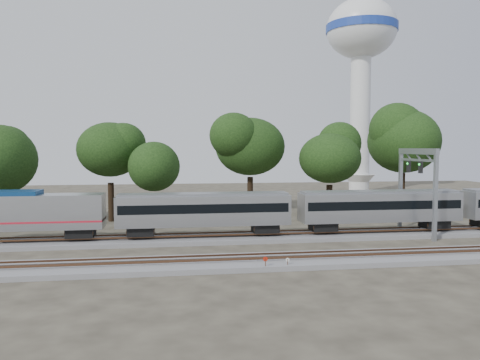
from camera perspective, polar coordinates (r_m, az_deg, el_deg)
The scene contains 13 objects.
ground at distance 40.99m, azimuth -6.65°, elevation -9.08°, with size 160.00×160.00×0.00m, color #383328.
track_far at distance 46.81m, azimuth -6.86°, elevation -7.18°, with size 160.00×5.00×0.73m.
track_near at distance 37.05m, azimuth -6.47°, elevation -10.17°, with size 160.00×5.00×0.73m.
switch_stand_red at distance 35.44m, azimuth 3.12°, elevation -9.96°, with size 0.36×0.08×1.12m.
switch_stand_white at distance 36.05m, azimuth 5.83°, elevation -9.93°, with size 0.29×0.05×0.92m.
switch_lever at distance 36.14m, azimuth 2.05°, elevation -10.60°, with size 0.50×0.30×0.30m, color #512D19.
water_tower at distance 98.10m, azimuth 14.56°, elevation 15.09°, with size 13.82×13.82×38.25m.
signal_gantry at distance 52.58m, azimuth 20.76°, elevation 0.91°, with size 0.64×7.52×9.15m.
tree_3 at distance 60.45m, azimuth -15.55°, elevation 3.57°, with size 9.13×9.13×12.87m.
tree_4 at distance 55.76m, azimuth -10.44°, elevation 1.60°, with size 7.13×7.13×10.05m.
tree_5 at distance 66.50m, azimuth 1.25°, elevation 4.08°, with size 9.52×9.52×13.42m.
tree_6 at distance 63.98m, azimuth 10.89°, elevation 2.59°, with size 7.91×7.91×11.16m.
tree_7 at distance 73.46m, azimuth 19.29°, elevation 4.48°, with size 10.33×10.33×14.57m.
Camera 1 is at (-1.06, -39.92, 9.26)m, focal length 35.00 mm.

